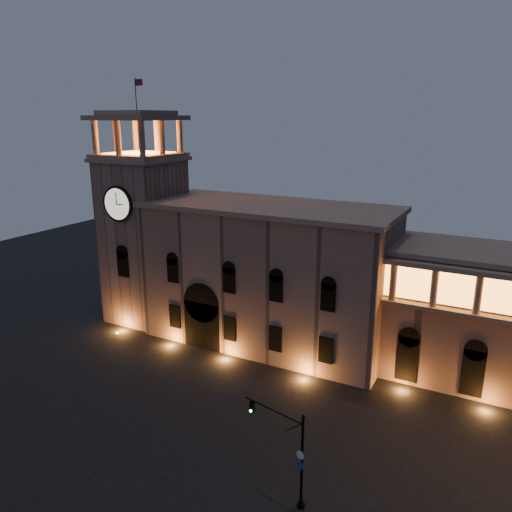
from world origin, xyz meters
name	(u,v)px	position (x,y,z in m)	size (l,w,h in m)	color
ground	(177,438)	(0.00, 0.00, 0.00)	(160.00, 160.00, 0.00)	black
government_building	(267,275)	(-2.08, 21.93, 8.77)	(30.80, 12.80, 17.60)	#826155
clock_tower	(144,231)	(-20.50, 20.98, 12.50)	(9.80, 9.80, 32.40)	#826155
traffic_light	(291,454)	(11.98, -2.12, 4.07)	(5.53, 1.53, 7.74)	black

